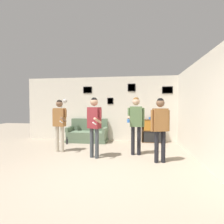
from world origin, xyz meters
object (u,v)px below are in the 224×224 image
(person_watcher_holding_cup, at_px, (136,119))
(drinking_cup, at_px, (150,118))
(bookshelf, at_px, (153,131))
(person_spectator_near_bookshelf, at_px, (160,123))
(couch, at_px, (88,134))
(bottle_on_floor, at_px, (67,141))
(floor_lamp, at_px, (62,110))
(person_player_foreground_left, at_px, (60,120))
(person_player_foreground_center, at_px, (94,121))

(person_watcher_holding_cup, distance_m, drinking_cup, 1.97)
(bookshelf, xyz_separation_m, person_spectator_near_bookshelf, (-0.02, -2.52, 0.57))
(couch, distance_m, drinking_cup, 2.62)
(bottle_on_floor, bearing_deg, person_watcher_holding_cup, -22.36)
(floor_lamp, height_order, drinking_cup, floor_lamp)
(person_player_foreground_left, height_order, person_player_foreground_center, person_player_foreground_center)
(person_player_foreground_center, bearing_deg, person_player_foreground_left, 159.32)
(floor_lamp, relative_size, person_watcher_holding_cup, 1.01)
(couch, height_order, floor_lamp, floor_lamp)
(floor_lamp, bearing_deg, person_player_foreground_center, -46.57)
(couch, relative_size, floor_lamp, 0.93)
(couch, distance_m, bottle_on_floor, 0.91)
(bookshelf, height_order, bottle_on_floor, bookshelf)
(person_watcher_holding_cup, bearing_deg, person_player_foreground_left, 179.98)
(bottle_on_floor, distance_m, drinking_cup, 3.38)
(bookshelf, bearing_deg, person_player_foreground_center, -127.35)
(floor_lamp, xyz_separation_m, person_player_foreground_left, (0.59, -1.48, -0.29))
(person_player_foreground_center, bearing_deg, person_spectator_near_bookshelf, -4.94)
(person_player_foreground_left, relative_size, person_watcher_holding_cup, 0.96)
(bookshelf, relative_size, drinking_cup, 9.68)
(person_player_foreground_center, relative_size, person_spectator_near_bookshelf, 1.02)
(person_player_foreground_center, bearing_deg, bottle_on_floor, 133.40)
(couch, height_order, person_spectator_near_bookshelf, person_spectator_near_bookshelf)
(person_player_foreground_center, bearing_deg, bookshelf, 52.65)
(bookshelf, bearing_deg, drinking_cup, 179.70)
(person_player_foreground_center, bearing_deg, couch, 110.85)
(person_watcher_holding_cup, relative_size, person_spectator_near_bookshelf, 1.03)
(person_player_foreground_center, bearing_deg, drinking_cup, 54.42)
(person_spectator_near_bookshelf, bearing_deg, person_player_foreground_left, 168.33)
(bookshelf, xyz_separation_m, person_player_foreground_left, (-3.07, -1.89, 0.56))
(person_player_foreground_left, bearing_deg, drinking_cup, 32.68)
(floor_lamp, xyz_separation_m, person_spectator_near_bookshelf, (3.64, -2.11, -0.28))
(person_watcher_holding_cup, bearing_deg, person_player_foreground_center, -157.85)
(bookshelf, relative_size, person_spectator_near_bookshelf, 0.55)
(drinking_cup, bearing_deg, bottle_on_floor, -165.65)
(couch, height_order, person_player_foreground_left, person_player_foreground_left)
(floor_lamp, height_order, bottle_on_floor, floor_lamp)
(bookshelf, relative_size, person_player_foreground_left, 0.56)
(person_watcher_holding_cup, distance_m, bottle_on_floor, 3.01)
(bookshelf, bearing_deg, floor_lamp, -173.51)
(floor_lamp, distance_m, person_spectator_near_bookshelf, 4.21)
(person_player_foreground_left, relative_size, person_player_foreground_center, 0.98)
(person_spectator_near_bookshelf, xyz_separation_m, drinking_cup, (-0.09, 2.52, -0.05))
(couch, height_order, drinking_cup, drinking_cup)
(person_player_foreground_center, height_order, drinking_cup, person_player_foreground_center)
(couch, bearing_deg, person_spectator_near_bookshelf, -41.67)
(person_player_foreground_center, relative_size, drinking_cup, 17.83)
(couch, distance_m, person_spectator_near_bookshelf, 3.58)
(person_player_foreground_center, xyz_separation_m, drinking_cup, (1.70, 2.37, -0.08))
(person_player_foreground_left, bearing_deg, person_watcher_holding_cup, -0.02)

